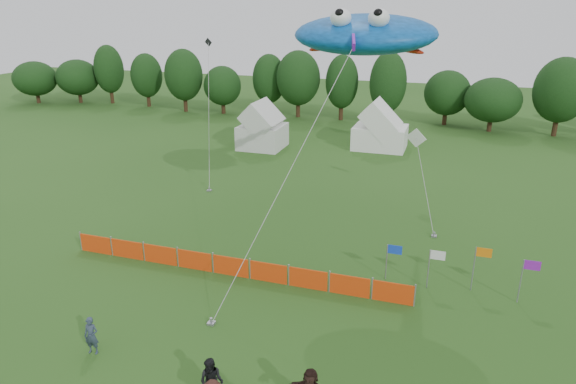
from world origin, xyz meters
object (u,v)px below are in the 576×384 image
(tent_right, at_px, (380,130))
(barrier_fence, at_px, (231,266))
(stingray_kite, at_px, (367,34))
(tent_left, at_px, (262,129))
(spectator_a, at_px, (91,336))
(spectator_b, at_px, (212,382))

(tent_right, distance_m, barrier_fence, 26.93)
(tent_right, relative_size, barrier_fence, 0.27)
(barrier_fence, bearing_deg, stingray_kite, 43.00)
(tent_left, height_order, spectator_a, tent_left)
(barrier_fence, xyz_separation_m, spectator_a, (-2.54, -7.26, 0.28))
(tent_right, distance_m, spectator_a, 34.46)
(spectator_b, height_order, stingray_kite, stingray_kite)
(tent_left, height_order, stingray_kite, stingray_kite)
(spectator_b, bearing_deg, tent_right, 84.08)
(spectator_a, relative_size, stingray_kite, 0.09)
(tent_right, height_order, spectator_a, tent_right)
(spectator_a, height_order, spectator_b, spectator_b)
(tent_left, xyz_separation_m, barrier_fence, (7.29, -23.46, -1.30))
(barrier_fence, bearing_deg, tent_right, 83.01)
(spectator_a, distance_m, stingray_kite, 18.05)
(tent_left, relative_size, stingray_kite, 0.23)
(spectator_b, bearing_deg, stingray_kite, 74.51)
(tent_left, distance_m, tent_right, 11.05)
(barrier_fence, relative_size, stingray_kite, 1.00)
(tent_left, bearing_deg, spectator_b, -71.93)
(tent_right, relative_size, stingray_kite, 0.28)
(barrier_fence, bearing_deg, spectator_a, -109.28)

